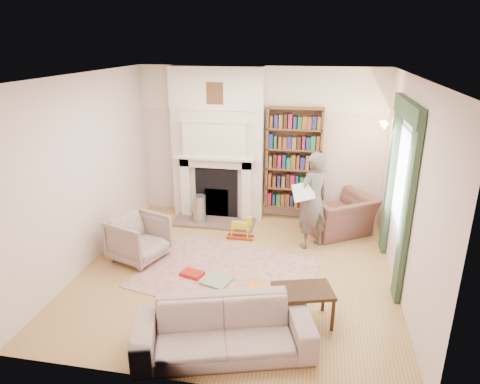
% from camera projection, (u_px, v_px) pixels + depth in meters
% --- Properties ---
extents(floor, '(4.50, 4.50, 0.00)m').
position_uv_depth(floor, '(237.00, 270.00, 6.35)').
color(floor, olive).
rests_on(floor, ground).
extents(ceiling, '(4.50, 4.50, 0.00)m').
position_uv_depth(ceiling, '(236.00, 76.00, 5.40)').
color(ceiling, white).
rests_on(ceiling, wall_back).
extents(wall_back, '(4.50, 0.00, 4.50)m').
position_uv_depth(wall_back, '(260.00, 144.00, 7.96)').
color(wall_back, white).
rests_on(wall_back, floor).
extents(wall_front, '(4.50, 0.00, 4.50)m').
position_uv_depth(wall_front, '(189.00, 259.00, 3.79)').
color(wall_front, white).
rests_on(wall_front, floor).
extents(wall_left, '(0.00, 4.50, 4.50)m').
position_uv_depth(wall_left, '(86.00, 172.00, 6.26)').
color(wall_left, white).
rests_on(wall_left, floor).
extents(wall_right, '(0.00, 4.50, 4.50)m').
position_uv_depth(wall_right, '(408.00, 191.00, 5.49)').
color(wall_right, white).
rests_on(wall_right, floor).
extents(fireplace, '(1.70, 0.58, 2.80)m').
position_uv_depth(fireplace, '(218.00, 145.00, 7.90)').
color(fireplace, white).
rests_on(fireplace, floor).
extents(bookcase, '(1.00, 0.24, 1.85)m').
position_uv_depth(bookcase, '(294.00, 159.00, 7.80)').
color(bookcase, brown).
rests_on(bookcase, floor).
extents(window, '(0.02, 0.90, 1.30)m').
position_uv_depth(window, '(402.00, 178.00, 5.84)').
color(window, silver).
rests_on(window, wall_right).
extents(curtain_left, '(0.07, 0.32, 2.40)m').
position_uv_depth(curtain_left, '(406.00, 214.00, 5.29)').
color(curtain_left, '#2B4029').
rests_on(curtain_left, floor).
extents(curtain_right, '(0.07, 0.32, 2.40)m').
position_uv_depth(curtain_right, '(390.00, 179.00, 6.58)').
color(curtain_right, '#2B4029').
rests_on(curtain_right, floor).
extents(pelmet, '(0.09, 1.70, 0.24)m').
position_uv_depth(pelmet, '(408.00, 109.00, 5.54)').
color(pelmet, '#2B4029').
rests_on(pelmet, wall_right).
extents(wall_sconce, '(0.20, 0.24, 0.24)m').
position_uv_depth(wall_sconce, '(381.00, 129.00, 6.74)').
color(wall_sconce, gold).
rests_on(wall_sconce, wall_right).
extents(rug, '(2.78, 2.36, 0.01)m').
position_uv_depth(rug, '(226.00, 273.00, 6.26)').
color(rug, '#BCAA8E').
rests_on(rug, floor).
extents(armchair_reading, '(1.39, 1.35, 0.69)m').
position_uv_depth(armchair_reading, '(338.00, 215.00, 7.46)').
color(armchair_reading, '#4F2E2A').
rests_on(armchair_reading, floor).
extents(armchair_left, '(0.97, 0.95, 0.69)m').
position_uv_depth(armchair_left, '(139.00, 238.00, 6.58)').
color(armchair_left, '#B8AF98').
rests_on(armchair_left, floor).
extents(sofa, '(2.06, 1.27, 0.56)m').
position_uv_depth(sofa, '(224.00, 329.00, 4.62)').
color(sofa, '#BFB49D').
rests_on(sofa, floor).
extents(man_reading, '(0.69, 0.67, 1.61)m').
position_uv_depth(man_reading, '(313.00, 201.00, 6.83)').
color(man_reading, '#584E46').
rests_on(man_reading, floor).
extents(newspaper, '(0.37, 0.34, 0.27)m').
position_uv_depth(newspaper, '(304.00, 192.00, 6.60)').
color(newspaper, white).
rests_on(newspaper, man_reading).
extents(coffee_table, '(0.80, 0.63, 0.45)m').
position_uv_depth(coffee_table, '(302.00, 306.00, 5.12)').
color(coffee_table, '#392313').
rests_on(coffee_table, floor).
extents(paraffin_heater, '(0.29, 0.29, 0.55)m').
position_uv_depth(paraffin_heater, '(199.00, 210.00, 7.86)').
color(paraffin_heater, '#A6A9AE').
rests_on(paraffin_heater, floor).
extents(rocking_horse, '(0.46, 0.19, 0.40)m').
position_uv_depth(rocking_horse, '(240.00, 228.00, 7.30)').
color(rocking_horse, gold).
rests_on(rocking_horse, rug).
extents(board_game, '(0.46, 0.46, 0.03)m').
position_uv_depth(board_game, '(217.00, 281.00, 6.03)').
color(board_game, '#D1C94A').
rests_on(board_game, rug).
extents(game_box_lid, '(0.36, 0.29, 0.05)m').
position_uv_depth(game_box_lid, '(192.00, 274.00, 6.18)').
color(game_box_lid, '#A41912').
rests_on(game_box_lid, rug).
extents(comic_annuals, '(0.76, 0.46, 0.02)m').
position_uv_depth(comic_annuals, '(251.00, 290.00, 5.81)').
color(comic_annuals, red).
rests_on(comic_annuals, rug).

